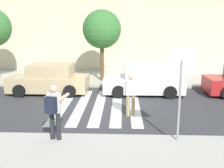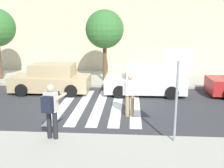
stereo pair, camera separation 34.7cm
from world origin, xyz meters
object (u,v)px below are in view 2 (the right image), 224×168
pedestrian_crossing (130,93)px  parked_car_tan (51,79)px  stop_sign (178,75)px  photographer_with_backpack (51,107)px  parked_car_white (146,81)px  street_tree_center (105,30)px

pedestrian_crossing → parked_car_tan: pedestrian_crossing is taller
stop_sign → photographer_with_backpack: (-3.73, -0.11, -1.01)m
parked_car_white → street_tree_center: bearing=132.2°
stop_sign → pedestrian_crossing: stop_sign is taller
pedestrian_crossing → street_tree_center: size_ratio=0.40×
parked_car_white → photographer_with_backpack: bearing=-118.0°
street_tree_center → photographer_with_backpack: bearing=-95.2°
photographer_with_backpack → pedestrian_crossing: (2.37, 2.56, -0.19)m
photographer_with_backpack → parked_car_white: 6.76m
pedestrian_crossing → photographer_with_backpack: bearing=-132.8°
stop_sign → street_tree_center: size_ratio=0.65×
parked_car_tan → parked_car_white: 4.97m
photographer_with_backpack → street_tree_center: street_tree_center is taller
parked_car_tan → street_tree_center: (2.59, 2.63, 2.53)m
pedestrian_crossing → parked_car_tan: (-4.18, 3.40, -0.25)m
stop_sign → parked_car_tan: stop_sign is taller
stop_sign → parked_car_tan: size_ratio=0.68×
pedestrian_crossing → street_tree_center: bearing=104.8°
photographer_with_backpack → parked_car_tan: size_ratio=0.42×
parked_car_white → street_tree_center: 4.36m
stop_sign → street_tree_center: (-2.95, 8.47, 1.08)m
stop_sign → pedestrian_crossing: bearing=119.0°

